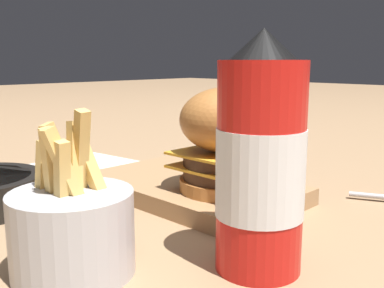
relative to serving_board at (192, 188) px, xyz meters
name	(u,v)px	position (x,y,z in m)	size (l,w,h in m)	color
ground_plane	(206,210)	(0.05, -0.03, -0.01)	(6.00, 6.00, 0.00)	#9E7A56
serving_board	(192,188)	(0.00, 0.00, 0.00)	(0.28, 0.17, 0.02)	#A37A51
burger	(225,139)	(0.06, 0.00, 0.08)	(0.11, 0.11, 0.13)	#AD6B33
ketchup_bottle	(260,163)	(0.19, -0.11, 0.08)	(0.08, 0.08, 0.21)	red
fries_basket	(72,228)	(0.08, -0.23, 0.03)	(0.11, 0.11, 0.14)	#B7B7BC
ketchup_puddle	(273,162)	(-0.04, 0.25, -0.01)	(0.06, 0.06, 0.00)	#9E140F
parchment_square	(85,163)	(-0.27, 0.00, -0.01)	(0.16, 0.16, 0.00)	beige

